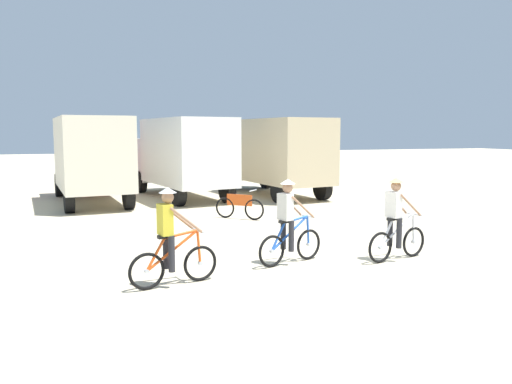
{
  "coord_description": "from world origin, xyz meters",
  "views": [
    {
      "loc": [
        -5.03,
        -9.91,
        2.8
      ],
      "look_at": [
        -0.3,
        3.7,
        1.1
      ],
      "focal_mm": 35.8,
      "sensor_mm": 36.0,
      "label": 1
    }
  ],
  "objects_px": {
    "cyclist_cowboy_hat": "(289,225)",
    "bicycle_spare": "(240,207)",
    "cyclist_orange_shirt": "(171,240)",
    "cyclist_near_camera": "(396,222)",
    "box_truck_white_box": "(182,154)",
    "box_truck_tan_camper": "(275,153)",
    "box_truck_cream_rv": "(90,156)"
  },
  "relations": [
    {
      "from": "box_truck_cream_rv",
      "to": "box_truck_tan_camper",
      "type": "height_order",
      "value": "same"
    },
    {
      "from": "box_truck_cream_rv",
      "to": "bicycle_spare",
      "type": "bearing_deg",
      "value": -51.16
    },
    {
      "from": "cyclist_orange_shirt",
      "to": "cyclist_cowboy_hat",
      "type": "relative_size",
      "value": 1.0
    },
    {
      "from": "box_truck_tan_camper",
      "to": "cyclist_orange_shirt",
      "type": "xyz_separation_m",
      "value": [
        -6.65,
        -11.9,
        -1.03
      ]
    },
    {
      "from": "cyclist_orange_shirt",
      "to": "box_truck_cream_rv",
      "type": "bearing_deg",
      "value": 95.22
    },
    {
      "from": "box_truck_white_box",
      "to": "box_truck_tan_camper",
      "type": "height_order",
      "value": "same"
    },
    {
      "from": "cyclist_cowboy_hat",
      "to": "bicycle_spare",
      "type": "relative_size",
      "value": 1.4
    },
    {
      "from": "box_truck_white_box",
      "to": "cyclist_orange_shirt",
      "type": "distance_m",
      "value": 12.68
    },
    {
      "from": "box_truck_cream_rv",
      "to": "cyclist_orange_shirt",
      "type": "distance_m",
      "value": 12.05
    },
    {
      "from": "cyclist_near_camera",
      "to": "bicycle_spare",
      "type": "xyz_separation_m",
      "value": [
        -1.64,
        6.2,
        -0.45
      ]
    },
    {
      "from": "cyclist_cowboy_hat",
      "to": "bicycle_spare",
      "type": "bearing_deg",
      "value": 83.13
    },
    {
      "from": "box_truck_cream_rv",
      "to": "cyclist_near_camera",
      "type": "distance_m",
      "value": 13.2
    },
    {
      "from": "box_truck_cream_rv",
      "to": "cyclist_near_camera",
      "type": "xyz_separation_m",
      "value": [
        6.06,
        -11.68,
        -1.03
      ]
    },
    {
      "from": "box_truck_white_box",
      "to": "box_truck_cream_rv",
      "type": "bearing_deg",
      "value": -173.62
    },
    {
      "from": "box_truck_cream_rv",
      "to": "box_truck_tan_camper",
      "type": "xyz_separation_m",
      "value": [
        7.74,
        -0.05,
        0.0
      ]
    },
    {
      "from": "box_truck_white_box",
      "to": "cyclist_cowboy_hat",
      "type": "relative_size",
      "value": 3.87
    },
    {
      "from": "box_truck_tan_camper",
      "to": "cyclist_near_camera",
      "type": "xyz_separation_m",
      "value": [
        -1.68,
        -11.64,
        -1.03
      ]
    },
    {
      "from": "box_truck_tan_camper",
      "to": "bicycle_spare",
      "type": "relative_size",
      "value": 5.39
    },
    {
      "from": "cyclist_orange_shirt",
      "to": "box_truck_tan_camper",
      "type": "bearing_deg",
      "value": 60.82
    },
    {
      "from": "cyclist_orange_shirt",
      "to": "cyclist_near_camera",
      "type": "bearing_deg",
      "value": 3.08
    },
    {
      "from": "cyclist_orange_shirt",
      "to": "cyclist_near_camera",
      "type": "height_order",
      "value": "same"
    },
    {
      "from": "cyclist_cowboy_hat",
      "to": "bicycle_spare",
      "type": "distance_m",
      "value": 5.78
    },
    {
      "from": "cyclist_near_camera",
      "to": "box_truck_cream_rv",
      "type": "bearing_deg",
      "value": 117.42
    },
    {
      "from": "cyclist_near_camera",
      "to": "cyclist_orange_shirt",
      "type": "bearing_deg",
      "value": -176.92
    },
    {
      "from": "box_truck_cream_rv",
      "to": "cyclist_near_camera",
      "type": "relative_size",
      "value": 3.81
    },
    {
      "from": "box_truck_tan_camper",
      "to": "bicycle_spare",
      "type": "height_order",
      "value": "box_truck_tan_camper"
    },
    {
      "from": "bicycle_spare",
      "to": "cyclist_orange_shirt",
      "type": "bearing_deg",
      "value": -117.21
    },
    {
      "from": "box_truck_white_box",
      "to": "cyclist_orange_shirt",
      "type": "bearing_deg",
      "value": -101.97
    },
    {
      "from": "box_truck_white_box",
      "to": "box_truck_tan_camper",
      "type": "xyz_separation_m",
      "value": [
        4.03,
        -0.46,
        0.0
      ]
    },
    {
      "from": "box_truck_white_box",
      "to": "cyclist_near_camera",
      "type": "distance_m",
      "value": 12.37
    },
    {
      "from": "cyclist_orange_shirt",
      "to": "box_truck_white_box",
      "type": "bearing_deg",
      "value": 78.03
    },
    {
      "from": "cyclist_orange_shirt",
      "to": "cyclist_cowboy_hat",
      "type": "distance_m",
      "value": 2.74
    }
  ]
}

